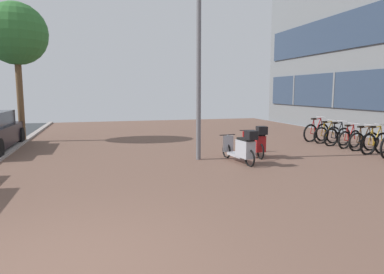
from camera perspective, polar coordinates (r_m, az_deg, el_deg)
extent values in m
cube|color=slate|center=(19.01, 22.56, 7.22)|extent=(0.10, 0.12, 1.77)
cube|color=slate|center=(22.00, 16.64, 7.45)|extent=(0.10, 0.12, 1.77)
torus|color=black|center=(12.45, 27.27, -1.10)|extent=(0.73, 0.17, 0.73)
torus|color=black|center=(12.94, 29.06, -0.91)|extent=(0.73, 0.17, 0.73)
cylinder|color=#BD8D1D|center=(12.71, 28.43, 0.19)|extent=(0.31, 0.08, 0.64)
cylinder|color=#BD8D1D|center=(12.56, 27.89, 0.03)|extent=(0.14, 0.05, 0.58)
cylinder|color=#BD8D1D|center=(12.64, 28.37, 1.46)|extent=(0.38, 0.09, 0.08)
cylinder|color=#BD8D1D|center=(12.54, 27.61, -1.17)|extent=(0.25, 0.06, 0.08)
cylinder|color=#BD8D1D|center=(12.47, 27.55, 0.11)|extent=(0.17, 0.05, 0.53)
cylinder|color=#BD8D1D|center=(12.86, 28.98, 0.34)|extent=(0.15, 0.05, 0.58)
cube|color=black|center=(12.49, 27.84, 1.50)|extent=(0.23, 0.12, 0.06)
cylinder|color=#ADADB2|center=(12.78, 28.92, 1.82)|extent=(0.09, 0.48, 0.02)
torus|color=black|center=(12.99, 25.69, -0.77)|extent=(0.67, 0.07, 0.67)
torus|color=black|center=(13.40, 27.62, -0.66)|extent=(0.67, 0.07, 0.67)
cylinder|color=brown|center=(13.20, 26.93, 0.34)|extent=(0.30, 0.04, 0.59)
cylinder|color=brown|center=(13.09, 26.34, 0.22)|extent=(0.13, 0.04, 0.54)
cylinder|color=brown|center=(13.14, 26.84, 1.48)|extent=(0.37, 0.04, 0.08)
cylinder|color=brown|center=(13.07, 26.06, -0.85)|extent=(0.24, 0.03, 0.07)
cylinder|color=brown|center=(13.01, 25.97, 0.30)|extent=(0.16, 0.03, 0.49)
cylinder|color=brown|center=(13.33, 27.52, 0.46)|extent=(0.14, 0.03, 0.54)
cube|color=black|center=(13.02, 26.26, 1.54)|extent=(0.22, 0.09, 0.06)
cylinder|color=#ADADB2|center=(13.26, 27.44, 1.81)|extent=(0.03, 0.48, 0.02)
torus|color=black|center=(13.36, 24.02, -0.48)|extent=(0.66, 0.22, 0.67)
torus|color=black|center=(13.82, 25.44, -0.31)|extent=(0.66, 0.22, 0.67)
cylinder|color=maroon|center=(13.61, 24.94, 0.62)|extent=(0.28, 0.10, 0.58)
cylinder|color=maroon|center=(13.47, 24.51, 0.49)|extent=(0.13, 0.07, 0.53)
cylinder|color=maroon|center=(13.55, 24.89, 1.72)|extent=(0.35, 0.12, 0.08)
cylinder|color=maroon|center=(13.45, 24.30, -0.54)|extent=(0.22, 0.08, 0.07)
cylinder|color=maroon|center=(13.39, 24.24, 0.56)|extent=(0.15, 0.06, 0.49)
cylinder|color=maroon|center=(13.75, 25.38, 0.76)|extent=(0.14, 0.06, 0.53)
cube|color=black|center=(13.41, 24.47, 1.76)|extent=(0.24, 0.14, 0.06)
cylinder|color=#ADADB2|center=(13.68, 25.33, 2.05)|extent=(0.14, 0.47, 0.02)
torus|color=black|center=(13.80, 22.11, -0.08)|extent=(0.71, 0.15, 0.70)
torus|color=black|center=(14.24, 23.90, 0.05)|extent=(0.71, 0.15, 0.70)
cylinder|color=black|center=(14.04, 23.25, 1.03)|extent=(0.31, 0.07, 0.62)
cylinder|color=black|center=(13.91, 22.71, 0.90)|extent=(0.14, 0.05, 0.56)
cylinder|color=black|center=(13.98, 23.17, 2.15)|extent=(0.38, 0.08, 0.08)
cylinder|color=black|center=(13.89, 22.45, -0.15)|extent=(0.24, 0.06, 0.08)
cylinder|color=black|center=(13.82, 22.37, 0.98)|extent=(0.16, 0.04, 0.51)
cylinder|color=black|center=(14.17, 23.80, 1.15)|extent=(0.14, 0.05, 0.56)
cube|color=black|center=(13.84, 22.63, 2.19)|extent=(0.23, 0.11, 0.06)
cylinder|color=#ADADB2|center=(14.10, 23.71, 2.46)|extent=(0.08, 0.48, 0.02)
torus|color=black|center=(14.31, 20.65, 0.22)|extent=(0.69, 0.10, 0.69)
torus|color=black|center=(14.69, 22.46, 0.31)|extent=(0.69, 0.10, 0.69)
cylinder|color=#B88515|center=(14.51, 21.79, 1.25)|extent=(0.29, 0.05, 0.60)
cylinder|color=#B88515|center=(14.40, 21.25, 1.13)|extent=(0.13, 0.04, 0.55)
cylinder|color=#B88515|center=(14.45, 21.70, 2.31)|extent=(0.36, 0.05, 0.08)
cylinder|color=#B88515|center=(14.39, 21.00, 0.15)|extent=(0.23, 0.04, 0.07)
cylinder|color=#B88515|center=(14.33, 20.90, 1.21)|extent=(0.16, 0.03, 0.50)
cylinder|color=#B88515|center=(14.62, 22.35, 1.35)|extent=(0.14, 0.04, 0.55)
cube|color=black|center=(14.34, 21.16, 2.36)|extent=(0.22, 0.10, 0.06)
cylinder|color=#ADADB2|center=(14.56, 22.26, 2.60)|extent=(0.04, 0.48, 0.02)
torus|color=black|center=(14.69, 19.10, 0.59)|extent=(0.75, 0.22, 0.75)
torus|color=black|center=(15.19, 20.86, 0.73)|extent=(0.75, 0.22, 0.75)
cylinder|color=maroon|center=(14.96, 20.22, 1.71)|extent=(0.33, 0.10, 0.66)
cylinder|color=maroon|center=(14.82, 19.68, 1.58)|extent=(0.15, 0.06, 0.60)
cylinder|color=maroon|center=(14.90, 20.13, 2.84)|extent=(0.41, 0.12, 0.09)
cylinder|color=maroon|center=(14.79, 19.44, 0.52)|extent=(0.26, 0.08, 0.08)
cylinder|color=maroon|center=(14.72, 19.34, 1.66)|extent=(0.17, 0.06, 0.55)
cylinder|color=maroon|center=(15.11, 20.76, 1.83)|extent=(0.15, 0.06, 0.60)
cube|color=black|center=(14.75, 19.59, 2.87)|extent=(0.23, 0.13, 0.06)
cylinder|color=#ADADB2|center=(15.04, 20.67, 3.14)|extent=(0.12, 0.48, 0.02)
torus|color=black|center=(9.45, 9.58, -3.51)|extent=(0.10, 0.50, 0.49)
torus|color=black|center=(10.59, 5.76, -2.24)|extent=(0.10, 0.50, 0.49)
cube|color=#A5A9B2|center=(10.02, 7.55, -2.97)|extent=(0.36, 0.78, 0.08)
cube|color=#A5A9B2|center=(9.61, 8.85, -1.98)|extent=(0.37, 0.62, 0.48)
cube|color=black|center=(9.57, 8.88, -0.38)|extent=(0.32, 0.56, 0.06)
cylinder|color=#A5A9B2|center=(10.53, 5.84, -0.95)|extent=(0.08, 0.13, 0.50)
cube|color=#A5A9B2|center=(10.47, 6.03, -1.12)|extent=(0.33, 0.12, 0.49)
cylinder|color=black|center=(10.48, 5.92, 0.36)|extent=(0.52, 0.09, 0.03)
cube|color=black|center=(9.31, 9.83, 0.31)|extent=(0.31, 0.31, 0.24)
torus|color=black|center=(10.53, 11.34, -2.37)|extent=(0.10, 0.51, 0.51)
torus|color=black|center=(11.73, 9.02, -1.31)|extent=(0.10, 0.51, 0.51)
cube|color=#B21A1D|center=(11.13, 10.11, -1.93)|extent=(0.35, 0.75, 0.08)
cube|color=#B21A1D|center=(10.71, 10.91, -1.00)|extent=(0.35, 0.60, 0.49)
cube|color=black|center=(10.67, 10.95, 0.46)|extent=(0.31, 0.54, 0.06)
cylinder|color=#B21A1D|center=(11.67, 9.09, -0.10)|extent=(0.08, 0.13, 0.51)
cube|color=#B21A1D|center=(11.60, 9.21, -0.26)|extent=(0.33, 0.11, 0.50)
cylinder|color=black|center=(11.62, 9.16, 1.11)|extent=(0.52, 0.08, 0.03)
cube|color=black|center=(10.39, 11.53, 1.09)|extent=(0.31, 0.31, 0.24)
cylinder|color=black|center=(15.04, -26.62, 0.24)|extent=(0.20, 0.62, 0.62)
cylinder|color=slate|center=(10.15, 1.12, 13.24)|extent=(0.14, 0.14, 6.05)
cylinder|color=brown|center=(15.38, -26.67, 5.62)|extent=(0.24, 0.24, 3.42)
sphere|color=#347133|center=(15.54, -27.25, 15.05)|extent=(2.41, 2.41, 2.41)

